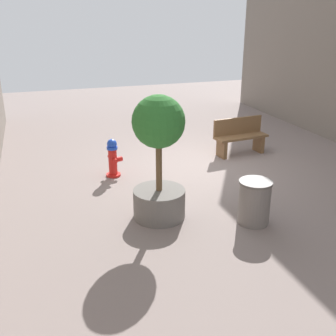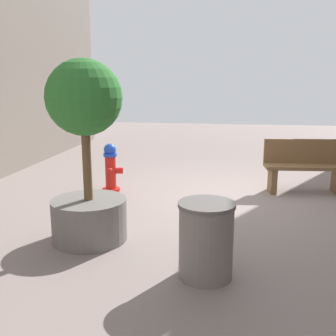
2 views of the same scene
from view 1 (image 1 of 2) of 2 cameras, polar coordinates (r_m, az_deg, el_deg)
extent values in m
plane|color=gray|center=(9.98, 3.98, 0.28)|extent=(23.40, 23.40, 0.00)
cylinder|color=red|center=(9.44, -7.64, -0.94)|extent=(0.33, 0.33, 0.05)
cylinder|color=red|center=(9.32, -7.74, 0.90)|extent=(0.19, 0.19, 0.60)
cylinder|color=blue|center=(9.21, -7.84, 2.82)|extent=(0.24, 0.24, 0.06)
sphere|color=blue|center=(9.19, -7.87, 3.36)|extent=(0.22, 0.22, 0.22)
cylinder|color=red|center=(9.42, -8.09, 1.57)|extent=(0.11, 0.14, 0.09)
cylinder|color=red|center=(9.17, -7.42, 1.05)|extent=(0.11, 0.14, 0.09)
cylinder|color=red|center=(9.37, -6.86, 1.25)|extent=(0.16, 0.14, 0.11)
cube|color=brown|center=(11.21, 12.58, 3.39)|extent=(0.14, 0.40, 0.45)
cube|color=brown|center=(10.58, 7.53, 2.68)|extent=(0.14, 0.40, 0.45)
cube|color=brown|center=(10.81, 10.21, 4.33)|extent=(1.47, 0.57, 0.06)
cube|color=brown|center=(10.89, 9.74, 5.86)|extent=(1.44, 0.19, 0.44)
cylinder|color=slate|center=(7.44, -1.24, -4.96)|extent=(0.94, 0.94, 0.53)
cylinder|color=brown|center=(7.14, -1.28, 0.53)|extent=(0.11, 0.11, 0.99)
sphere|color=#2D722D|center=(6.91, -1.33, 6.51)|extent=(0.92, 0.92, 0.92)
cylinder|color=slate|center=(7.35, 11.98, -4.83)|extent=(0.56, 0.56, 0.76)
cylinder|color=#5B5551|center=(7.18, 12.22, -1.95)|extent=(0.58, 0.58, 0.04)
camera|label=2|loc=(4.41, 41.79, -4.87)|focal=42.39mm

